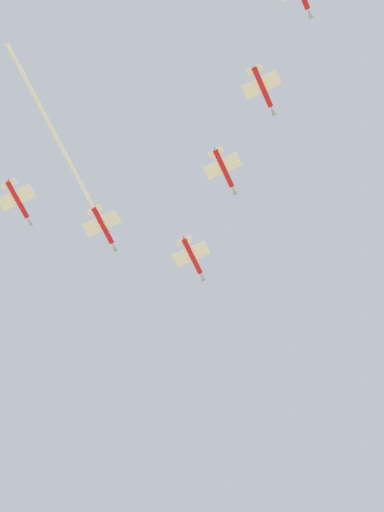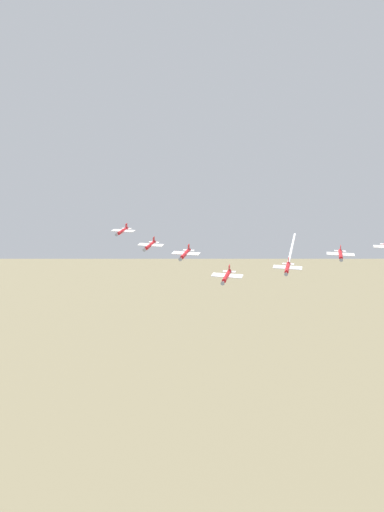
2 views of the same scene
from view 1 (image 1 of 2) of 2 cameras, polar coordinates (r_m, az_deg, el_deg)
jet_lead at (r=225.88m, az=0.03°, el=-0.06°), size 10.04×13.32×2.76m
jet_port_inner at (r=219.53m, az=-7.77°, el=5.45°), size 18.18×56.75×2.76m
jet_starboard_inner at (r=220.26m, az=2.14°, el=5.79°), size 10.04×13.32×2.76m
jet_port_outer at (r=225.71m, az=-11.52°, el=3.64°), size 10.04×13.32×2.76m
jet_starboard_outer at (r=214.86m, az=4.74°, el=11.08°), size 10.04×13.32×2.76m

